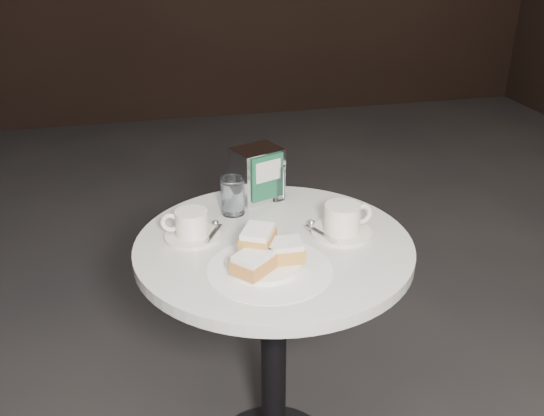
{
  "coord_description": "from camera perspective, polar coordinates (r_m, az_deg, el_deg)",
  "views": [
    {
      "loc": [
        -0.31,
        -1.3,
        1.48
      ],
      "look_at": [
        0.0,
        0.02,
        0.83
      ],
      "focal_mm": 40.0,
      "sensor_mm": 36.0,
      "label": 1
    }
  ],
  "objects": [
    {
      "name": "cafe_table",
      "position": [
        1.63,
        0.16,
        -9.32
      ],
      "size": [
        0.7,
        0.7,
        0.74
      ],
      "color": "black",
      "rests_on": "ground"
    },
    {
      "name": "sugar_spill",
      "position": [
        1.41,
        -0.21,
        -5.77
      ],
      "size": [
        0.35,
        0.35,
        0.0
      ],
      "primitive_type": "cylinder",
      "rotation": [
        0.0,
        0.0,
        0.2
      ],
      "color": "white",
      "rests_on": "cafe_table"
    },
    {
      "name": "beignet_plate",
      "position": [
        1.4,
        -0.7,
        -4.43
      ],
      "size": [
        0.23,
        0.23,
        0.09
      ],
      "rotation": [
        0.0,
        0.0,
        0.39
      ],
      "color": "white",
      "rests_on": "cafe_table"
    },
    {
      "name": "coffee_cup_left",
      "position": [
        1.54,
        -7.6,
        -1.71
      ],
      "size": [
        0.17,
        0.17,
        0.07
      ],
      "rotation": [
        0.0,
        0.0,
        -0.24
      ],
      "color": "silver",
      "rests_on": "cafe_table"
    },
    {
      "name": "coffee_cup_right",
      "position": [
        1.55,
        6.65,
        -1.28
      ],
      "size": [
        0.18,
        0.18,
        0.08
      ],
      "rotation": [
        0.0,
        0.0,
        0.16
      ],
      "color": "silver",
      "rests_on": "cafe_table"
    },
    {
      "name": "water_glass_left",
      "position": [
        1.65,
        -3.71,
        1.11
      ],
      "size": [
        0.08,
        0.08,
        0.1
      ],
      "rotation": [
        0.0,
        0.0,
        -0.2
      ],
      "color": "white",
      "rests_on": "cafe_table"
    },
    {
      "name": "water_glass_right",
      "position": [
        1.74,
        0.26,
        2.51
      ],
      "size": [
        0.08,
        0.08,
        0.1
      ],
      "rotation": [
        0.0,
        0.0,
        0.39
      ],
      "color": "white",
      "rests_on": "cafe_table"
    },
    {
      "name": "napkin_dispenser",
      "position": [
        1.73,
        -1.4,
        3.26
      ],
      "size": [
        0.16,
        0.14,
        0.15
      ],
      "rotation": [
        0.0,
        0.0,
        0.37
      ],
      "color": "silver",
      "rests_on": "cafe_table"
    }
  ]
}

